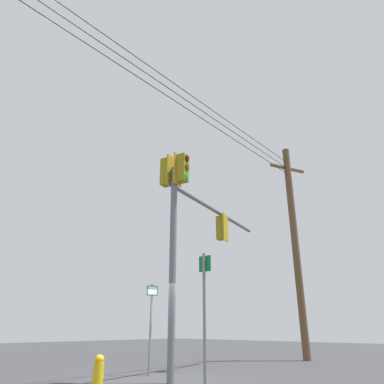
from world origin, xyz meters
The scene contains 7 objects.
ground_plane centered at (0.00, 0.00, 0.00)m, with size 60.00×60.00×0.00m, color #38383A.
signal_mast_assembly centered at (0.35, 0.90, 4.65)m, with size 1.99×6.33×6.50m.
utility_pole_wooden centered at (-0.07, 8.69, 5.24)m, with size 0.89×2.05×10.27m.
route_sign_primary centered at (2.65, -1.12, 1.74)m, with size 0.32×0.10×2.93m.
fire_hydrant centered at (0.90, -2.52, 0.40)m, with size 0.25×0.30×0.81m.
route_sign_secondary centered at (-1.12, 0.59, 1.61)m, with size 0.17×0.34×2.67m.
overhead_wire_span centered at (0.66, -1.03, 8.85)m, with size 1.49×19.44×1.39m.
Camera 1 is at (8.06, -7.27, 1.34)m, focal length 33.60 mm.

